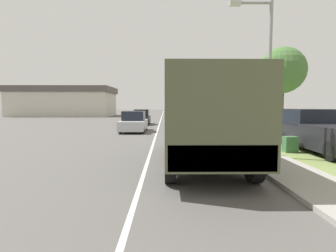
% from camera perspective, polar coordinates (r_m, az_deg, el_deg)
% --- Properties ---
extents(ground_plane, '(180.00, 180.00, 0.00)m').
position_cam_1_polar(ground_plane, '(35.84, -1.64, 1.19)').
color(ground_plane, '#565451').
extents(lane_centre_stripe, '(0.12, 120.00, 0.00)m').
position_cam_1_polar(lane_centre_stripe, '(35.84, -1.64, 1.19)').
color(lane_centre_stripe, silver).
rests_on(lane_centre_stripe, ground).
extents(sidewalk_right, '(1.80, 120.00, 0.12)m').
position_cam_1_polar(sidewalk_right, '(36.03, 5.53, 1.28)').
color(sidewalk_right, '#9E9B93').
rests_on(sidewalk_right, ground).
extents(grass_strip_right, '(7.00, 120.00, 0.02)m').
position_cam_1_polar(grass_strip_right, '(36.77, 12.37, 1.18)').
color(grass_strip_right, olive).
rests_on(grass_strip_right, ground).
extents(military_truck, '(2.57, 7.15, 3.09)m').
position_cam_1_polar(military_truck, '(9.14, 7.39, 2.01)').
color(military_truck, '#606647').
rests_on(military_truck, ground).
extents(car_nearest_ahead, '(1.91, 4.44, 1.63)m').
position_cam_1_polar(car_nearest_ahead, '(21.08, -7.45, 0.78)').
color(car_nearest_ahead, '#B7BABF').
rests_on(car_nearest_ahead, ground).
extents(car_second_ahead, '(1.72, 4.02, 1.65)m').
position_cam_1_polar(car_second_ahead, '(28.76, -5.74, 1.80)').
color(car_second_ahead, black).
rests_on(car_second_ahead, ground).
extents(pickup_truck, '(2.08, 5.52, 1.89)m').
position_cam_1_polar(pickup_truck, '(13.61, 30.58, -1.14)').
color(pickup_truck, black).
rests_on(pickup_truck, grass_strip_right).
extents(lamp_post, '(1.69, 0.24, 6.05)m').
position_cam_1_polar(lamp_post, '(11.17, 20.13, 12.98)').
color(lamp_post, gray).
rests_on(lamp_post, sidewalk_right).
extents(tree_mid_right, '(3.17, 3.17, 6.07)m').
position_cam_1_polar(tree_mid_right, '(20.06, 23.60, 10.95)').
color(tree_mid_right, brown).
rests_on(tree_mid_right, grass_strip_right).
extents(tree_far_right, '(3.32, 3.32, 6.11)m').
position_cam_1_polar(tree_far_right, '(36.36, 13.55, 8.13)').
color(tree_far_right, brown).
rests_on(tree_far_right, grass_strip_right).
extents(utility_box, '(0.55, 0.45, 0.70)m').
position_cam_1_polar(utility_box, '(12.83, 25.05, -3.63)').
color(utility_box, '#3D7042').
rests_on(utility_box, grass_strip_right).
extents(building_distant, '(18.97, 10.59, 5.60)m').
position_cam_1_polar(building_distant, '(55.18, -21.60, 4.99)').
color(building_distant, beige).
rests_on(building_distant, ground).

